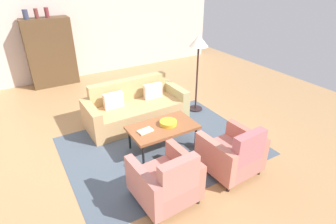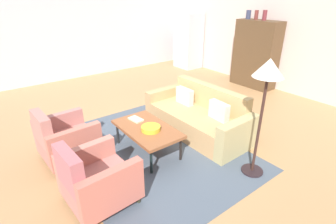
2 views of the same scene
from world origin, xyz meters
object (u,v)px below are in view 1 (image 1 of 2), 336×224
(vase_small, at_px, (47,12))
(armchair_left, at_px, (167,182))
(cabinet, at_px, (51,53))
(armchair_right, at_px, (233,155))
(coffee_table, at_px, (163,128))
(vase_tall, at_px, (25,14))
(couch, at_px, (135,108))
(fruit_bowl, at_px, (168,123))
(vase_round, at_px, (36,13))
(floor_lamp, at_px, (199,48))
(book_stack, at_px, (145,131))

(vase_small, bearing_deg, armchair_left, -86.26)
(cabinet, bearing_deg, armchair_right, -73.10)
(coffee_table, distance_m, vase_tall, 4.76)
(couch, distance_m, armchair_left, 2.43)
(cabinet, bearing_deg, fruit_bowl, -74.74)
(vase_round, distance_m, vase_small, 0.25)
(couch, relative_size, floor_lamp, 1.23)
(vase_tall, bearing_deg, cabinet, 0.68)
(coffee_table, relative_size, fruit_bowl, 3.88)
(couch, bearing_deg, fruit_bowl, 94.65)
(vase_tall, bearing_deg, vase_small, 0.00)
(fruit_bowl, bearing_deg, armchair_right, -67.31)
(armchair_left, bearing_deg, book_stack, 74.71)
(armchair_right, distance_m, cabinet, 5.72)
(book_stack, xyz_separation_m, cabinet, (-0.71, 4.29, 0.43))
(coffee_table, height_order, vase_small, vase_small)
(vase_tall, height_order, floor_lamp, vase_tall)
(cabinet, height_order, floor_lamp, cabinet)
(armchair_right, distance_m, floor_lamp, 2.52)
(armchair_right, height_order, cabinet, cabinet)
(book_stack, xyz_separation_m, vase_small, (-0.61, 4.28, 1.46))
(book_stack, bearing_deg, floor_lamp, 28.39)
(coffee_table, height_order, floor_lamp, floor_lamp)
(coffee_table, xyz_separation_m, book_stack, (-0.34, -0.00, 0.05))
(coffee_table, height_order, armchair_left, armchair_left)
(couch, bearing_deg, coffee_table, 89.06)
(coffee_table, bearing_deg, armchair_left, -117.09)
(couch, distance_m, book_stack, 1.25)
(book_stack, distance_m, vase_tall, 4.65)
(vase_tall, distance_m, vase_small, 0.50)
(vase_small, bearing_deg, coffee_table, -77.45)
(armchair_left, xyz_separation_m, book_stack, (0.25, 1.16, 0.12))
(coffee_table, bearing_deg, floor_lamp, 33.77)
(coffee_table, height_order, vase_round, vase_round)
(vase_round, height_order, floor_lamp, vase_round)
(armchair_left, distance_m, armchair_right, 1.20)
(vase_round, bearing_deg, couch, -68.78)
(armchair_left, relative_size, floor_lamp, 0.51)
(coffee_table, distance_m, armchair_right, 1.32)
(coffee_table, distance_m, vase_round, 4.69)
(vase_tall, bearing_deg, floor_lamp, -49.28)
(fruit_bowl, bearing_deg, vase_small, 104.02)
(book_stack, distance_m, cabinet, 4.37)
(vase_round, distance_m, floor_lamp, 4.26)
(armchair_right, bearing_deg, couch, 101.14)
(armchair_left, relative_size, fruit_bowl, 2.84)
(cabinet, bearing_deg, armchair_left, -85.22)
(coffee_table, relative_size, armchair_right, 1.36)
(armchair_left, bearing_deg, vase_small, 90.73)
(couch, bearing_deg, vase_small, -73.93)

